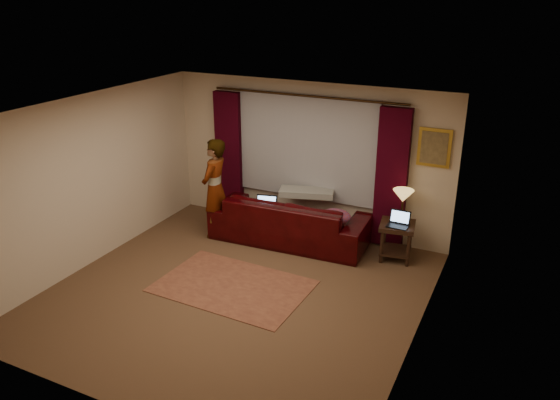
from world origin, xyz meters
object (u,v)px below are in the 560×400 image
Objects in this scene: sofa at (290,211)px; tiffany_lamp at (402,206)px; laptop_table at (398,220)px; laptop_sofa at (265,205)px; person at (215,189)px; end_table at (396,241)px.

tiffany_lamp is at bearing -174.97° from sofa.
sofa is at bearing -172.25° from tiffany_lamp.
sofa is at bearing -178.46° from laptop_table.
laptop_sofa is (-0.35, -0.22, 0.13)m from sofa.
person is (-3.04, -0.60, -0.01)m from tiffany_lamp.
tiffany_lamp is (0.02, 0.13, 0.56)m from end_table.
end_table is at bearing -98.11° from tiffany_lamp.
person reaches higher than sofa.
person reaches higher than laptop_sofa.
person is at bearing 13.49° from sofa.
laptop_sofa is 0.63× the size of end_table.
laptop_table reaches higher than laptop_sofa.
person is (-0.88, -0.14, 0.20)m from laptop_sofa.
end_table is 3.11m from person.
end_table is 0.58m from tiffany_lamp.
tiffany_lamp is at bearing -2.87° from laptop_sofa.
laptop_sofa is at bearing -167.79° from tiffany_lamp.
laptop_sofa is 2.19m from end_table.
person is (-3.05, -0.37, 0.14)m from laptop_table.
tiffany_lamp is 0.30× the size of person.
person is (-1.23, -0.36, 0.33)m from sofa.
laptop_table is (1.81, 0.01, 0.19)m from sofa.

